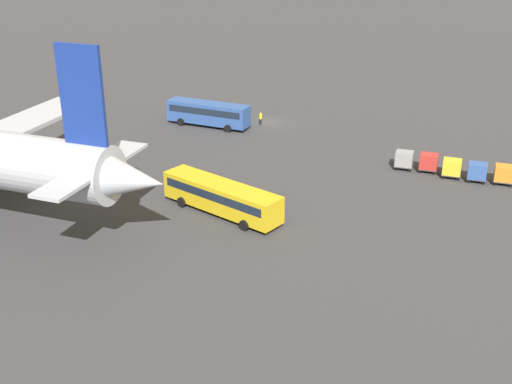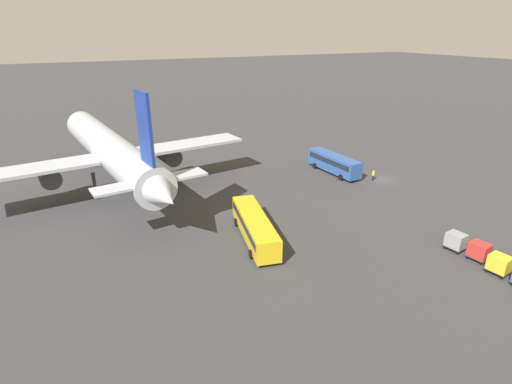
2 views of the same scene
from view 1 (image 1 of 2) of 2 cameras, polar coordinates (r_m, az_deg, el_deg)
The scene contains 9 objects.
ground_plane at distance 88.56m, azimuth 1.09°, elevation 6.23°, with size 600.00×600.00×0.00m, color #38383A.
shuttle_bus_near at distance 86.57m, azimuth -4.26°, elevation 7.09°, with size 11.51×3.42×3.20m.
shuttle_bus_far at distance 60.73m, azimuth -3.09°, elevation -0.32°, with size 13.20×5.44×3.03m.
worker_person at distance 87.12m, azimuth 0.40°, elevation 6.54°, with size 0.38×0.38×1.74m.
cargo_cart_orange at distance 72.36m, azimuth 21.18°, elevation 1.53°, with size 2.22×1.95×2.06m.
cargo_cart_blue at distance 72.09m, azimuth 19.07°, elevation 1.77°, with size 2.22×1.95×2.06m.
cargo_cart_yellow at distance 72.33m, azimuth 17.02°, elevation 2.11°, with size 2.22×1.95×2.06m.
cargo_cart_red at distance 73.27m, azimuth 15.10°, elevation 2.61°, with size 2.22×1.95×2.06m.
cargo_cart_grey at distance 73.41m, azimuth 13.03°, elevation 2.87°, with size 2.22×1.95×2.06m.
Camera 1 is at (-36.92, 76.05, 26.39)m, focal length 45.00 mm.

